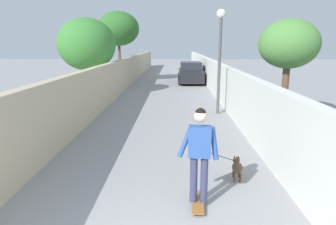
{
  "coord_description": "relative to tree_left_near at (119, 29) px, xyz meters",
  "views": [
    {
      "loc": [
        -3.09,
        -0.42,
        2.79
      ],
      "look_at": [
        4.71,
        -0.26,
        1.0
      ],
      "focal_mm": 31.94,
      "sensor_mm": 36.0,
      "label": 1
    }
  ],
  "objects": [
    {
      "name": "skateboard",
      "position": [
        -17.29,
        -4.45,
        -3.79
      ],
      "size": [
        0.82,
        0.28,
        0.08
      ],
      "color": "brown",
      "rests_on": "ground"
    },
    {
      "name": "car_near",
      "position": [
        -0.15,
        -5.21,
        -3.14
      ],
      "size": [
        3.94,
        1.8,
        1.54
      ],
      "color": "black",
      "rests_on": "ground"
    },
    {
      "name": "wall_left",
      "position": [
        -7.0,
        -0.83,
        -2.91
      ],
      "size": [
        48.0,
        0.3,
        1.89
      ],
      "primitive_type": "cube",
      "color": "tan",
      "rests_on": "ground"
    },
    {
      "name": "lamp_post",
      "position": [
        -10.05,
        -5.81,
        -1.03
      ],
      "size": [
        0.36,
        0.36,
        4.1
      ],
      "color": "#4C4C51",
      "rests_on": "ground"
    },
    {
      "name": "fence_right",
      "position": [
        -7.0,
        -6.36,
        -2.95
      ],
      "size": [
        48.0,
        0.3,
        1.82
      ],
      "primitive_type": "cube",
      "color": "silver",
      "rests_on": "ground"
    },
    {
      "name": "tree_left_near",
      "position": [
        0.0,
        0.0,
        0.0
      ],
      "size": [
        2.95,
        2.95,
        5.08
      ],
      "color": "brown",
      "rests_on": "ground"
    },
    {
      "name": "person_skateboarder",
      "position": [
        -17.29,
        -4.45,
        -2.78
      ],
      "size": [
        0.26,
        0.71,
        1.68
      ],
      "color": "#333859",
      "rests_on": "skateboard"
    },
    {
      "name": "dog",
      "position": [
        -16.2,
        -5.34,
        -3.58
      ],
      "size": [
        1.38,
        1.03,
        1.06
      ],
      "color": "brown",
      "rests_on": "ground"
    },
    {
      "name": "tree_right_far",
      "position": [
        -11.5,
        -7.94,
        -1.09
      ],
      "size": [
        2.04,
        2.04,
        3.64
      ],
      "color": "brown",
      "rests_on": "ground"
    },
    {
      "name": "ground_plane",
      "position": [
        -5.0,
        -3.59,
        -3.85
      ],
      "size": [
        80.0,
        80.0,
        0.0
      ],
      "primitive_type": "plane",
      "color": "gray"
    },
    {
      "name": "tree_left_mid",
      "position": [
        -6.0,
        0.63,
        -1.09
      ],
      "size": [
        3.03,
        3.03,
        4.15
      ],
      "color": "#473523",
      "rests_on": "ground"
    }
  ]
}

